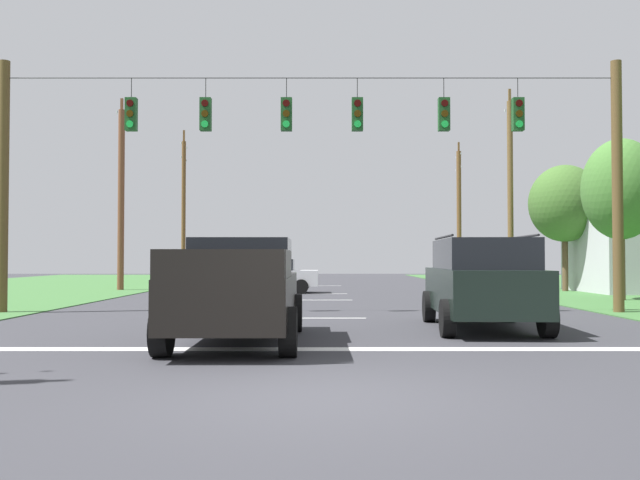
% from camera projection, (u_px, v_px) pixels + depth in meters
% --- Properties ---
extents(ground_plane, '(120.00, 120.00, 0.00)m').
position_uv_depth(ground_plane, '(318.00, 396.00, 7.65)').
color(ground_plane, '#333338').
extents(stop_bar_stripe, '(15.11, 0.45, 0.01)m').
position_uv_depth(stop_bar_stripe, '(319.00, 349.00, 11.60)').
color(stop_bar_stripe, white).
rests_on(stop_bar_stripe, ground).
extents(lane_dash_0, '(2.50, 0.15, 0.01)m').
position_uv_depth(lane_dash_0, '(320.00, 318.00, 17.60)').
color(lane_dash_0, white).
rests_on(lane_dash_0, ground).
extents(lane_dash_1, '(2.50, 0.15, 0.01)m').
position_uv_depth(lane_dash_1, '(321.00, 300.00, 25.20)').
color(lane_dash_1, white).
rests_on(lane_dash_1, ground).
extents(lane_dash_2, '(2.50, 0.15, 0.01)m').
position_uv_depth(lane_dash_2, '(321.00, 294.00, 29.65)').
color(lane_dash_2, white).
rests_on(lane_dash_2, ground).
extents(lane_dash_3, '(2.50, 0.15, 0.01)m').
position_uv_depth(lane_dash_3, '(322.00, 286.00, 38.26)').
color(lane_dash_3, white).
rests_on(lane_dash_3, ground).
extents(overhead_signal_span, '(17.94, 0.31, 7.26)m').
position_uv_depth(overhead_signal_span, '(316.00, 167.00, 19.37)').
color(overhead_signal_span, brown).
rests_on(overhead_signal_span, ground).
extents(pickup_truck, '(2.30, 5.41, 1.95)m').
position_uv_depth(pickup_truck, '(241.00, 290.00, 12.62)').
color(pickup_truck, black).
rests_on(pickup_truck, ground).
extents(suv_black, '(2.40, 4.89, 2.05)m').
position_uv_depth(suv_black, '(484.00, 281.00, 14.87)').
color(suv_black, black).
rests_on(suv_black, ground).
extents(distant_car_crossing_white, '(2.34, 4.45, 1.52)m').
position_uv_depth(distant_car_crossing_white, '(195.00, 272.00, 36.61)').
color(distant_car_crossing_white, silver).
rests_on(distant_car_crossing_white, ground).
extents(distant_car_oncoming, '(4.31, 2.03, 1.52)m').
position_uv_depth(distant_car_oncoming, '(273.00, 275.00, 30.45)').
color(distant_car_oncoming, silver).
rests_on(distant_car_oncoming, ground).
extents(utility_pole_mid_right, '(0.28, 1.69, 9.89)m').
position_uv_depth(utility_pole_mid_right, '(513.00, 192.00, 33.00)').
color(utility_pole_mid_right, brown).
rests_on(utility_pole_mid_right, ground).
extents(utility_pole_far_right, '(0.31, 1.88, 9.52)m').
position_uv_depth(utility_pole_far_right, '(462.00, 212.00, 46.06)').
color(utility_pole_far_right, brown).
rests_on(utility_pole_far_right, ground).
extents(utility_pole_mid_left, '(0.31, 1.61, 9.39)m').
position_uv_depth(utility_pole_mid_left, '(124.00, 197.00, 32.94)').
color(utility_pole_mid_left, brown).
rests_on(utility_pole_mid_left, ground).
extents(utility_pole_far_left, '(0.28, 1.93, 10.24)m').
position_uv_depth(utility_pole_far_left, '(186.00, 206.00, 45.59)').
color(utility_pole_far_left, brown).
rests_on(utility_pole_far_left, ground).
extents(tree_roadside_far_right, '(2.81, 2.81, 5.99)m').
position_uv_depth(tree_roadside_far_right, '(624.00, 189.00, 24.87)').
color(tree_roadside_far_right, brown).
rests_on(tree_roadside_far_right, ground).
extents(tree_roadside_left, '(3.31, 3.31, 5.95)m').
position_uv_depth(tree_roadside_left, '(567.00, 204.00, 31.65)').
color(tree_roadside_left, brown).
rests_on(tree_roadside_left, ground).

